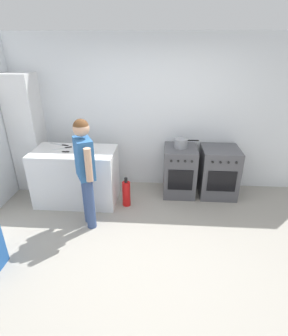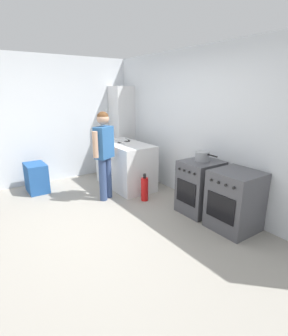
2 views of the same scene
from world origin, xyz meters
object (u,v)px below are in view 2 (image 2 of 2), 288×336
object	(u,v)px
knife_carving	(123,141)
knife_bread	(128,140)
pot	(202,156)
fire_extinguisher	(145,189)
oven_left	(200,187)
oven_right	(235,201)
recycling_crate_upper	(36,171)
knife_utility	(121,143)
larder_cabinet	(122,130)
recycling_crate_lower	(37,185)
person	(104,149)

from	to	relation	value
knife_carving	knife_bread	size ratio (longest dim) A/B	0.86
pot	knife_bread	bearing A→B (deg)	-175.72
pot	fire_extinguisher	xyz separation A→B (m)	(-0.87, -0.49, -0.71)
oven_left	knife_carving	size ratio (longest dim) A/B	2.85
oven_right	knife_carving	xyz separation A→B (m)	(-2.56, -0.31, 0.48)
knife_carving	fire_extinguisher	world-z (taller)	knife_carving
oven_left	pot	bearing A→B (deg)	101.82
oven_left	knife_bread	xyz separation A→B (m)	(-2.00, -0.14, 0.48)
recycling_crate_upper	knife_utility	bearing A→B (deg)	65.80
knife_carving	knife_utility	world-z (taller)	same
knife_carving	larder_cabinet	size ratio (longest dim) A/B	0.15
larder_cabinet	knife_bread	bearing A→B (deg)	-20.26
recycling_crate_lower	knife_utility	bearing A→B (deg)	65.80
oven_right	pot	bearing A→B (deg)	178.88
oven_right	person	size ratio (longest dim) A/B	0.54
knife_carving	recycling_crate_upper	xyz separation A→B (m)	(-0.52, -1.65, -0.48)
knife_utility	person	size ratio (longest dim) A/B	0.16
knife_carving	recycling_crate_lower	bearing A→B (deg)	-107.37
pot	person	world-z (taller)	person
pot	recycling_crate_upper	world-z (taller)	pot
oven_right	recycling_crate_lower	world-z (taller)	oven_right
fire_extinguisher	recycling_crate_upper	size ratio (longest dim) A/B	0.96
pot	recycling_crate_upper	distance (m)	3.16
recycling_crate_lower	pot	bearing A→B (deg)	39.26
knife_utility	recycling_crate_upper	size ratio (longest dim) A/B	0.48
knife_carving	person	world-z (taller)	person
oven_right	knife_utility	world-z (taller)	knife_utility
knife_bread	knife_utility	bearing A→B (deg)	-49.51
pot	recycling_crate_upper	size ratio (longest dim) A/B	0.77
knife_bread	pot	bearing A→B (deg)	4.28
larder_cabinet	oven_left	bearing A→B (deg)	-2.21
knife_carving	recycling_crate_lower	xyz separation A→B (m)	(-0.52, -1.65, -0.76)
knife_bread	larder_cabinet	xyz separation A→B (m)	(-0.65, 0.24, 0.10)
oven_left	larder_cabinet	xyz separation A→B (m)	(-2.65, 0.10, 0.57)
knife_utility	fire_extinguisher	world-z (taller)	knife_utility
knife_bread	recycling_crate_upper	distance (m)	1.93
oven_right	larder_cabinet	size ratio (longest dim) A/B	0.42
person	fire_extinguisher	size ratio (longest dim) A/B	3.14
fire_extinguisher	larder_cabinet	xyz separation A→B (m)	(-1.78, 0.58, 0.78)
oven_right	knife_utility	xyz separation A→B (m)	(-2.40, -0.45, 0.48)
larder_cabinet	knife_carving	bearing A→B (deg)	-28.57
oven_left	recycling_crate_lower	world-z (taller)	oven_left
larder_cabinet	oven_right	bearing A→B (deg)	-1.76
pot	larder_cabinet	bearing A→B (deg)	178.08
pot	recycling_crate_lower	xyz separation A→B (m)	(-2.41, -1.97, -0.79)
oven_left	knife_bread	size ratio (longest dim) A/B	2.47
oven_left	knife_bread	bearing A→B (deg)	-176.10
person	recycling_crate_upper	distance (m)	1.53
knife_utility	recycling_crate_lower	world-z (taller)	knife_utility
fire_extinguisher	recycling_crate_upper	xyz separation A→B (m)	(-1.55, -1.48, 0.20)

